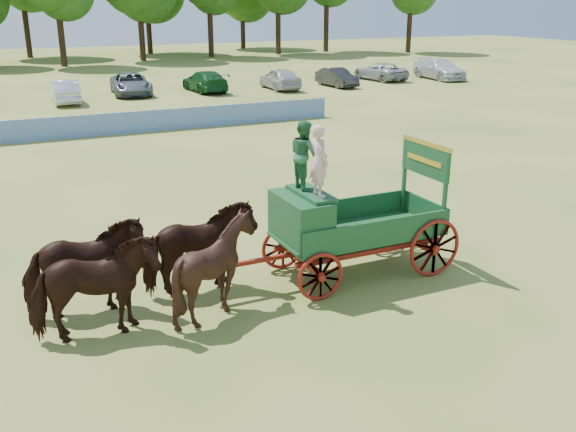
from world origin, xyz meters
The scene contains 8 objects.
ground centered at (0.00, 0.00, 0.00)m, with size 160.00×160.00×0.00m, color #A4954A.
horse_lead_left centered at (-3.54, -1.56, 1.02)m, with size 1.10×2.41×2.04m, color black.
horse_lead_right centered at (-3.54, -0.46, 1.02)m, with size 1.10×2.41×2.04m, color black.
horse_wheel_left centered at (-1.14, -1.56, 1.02)m, with size 1.65×1.85×2.04m, color black.
horse_wheel_right centered at (-1.14, -0.46, 1.02)m, with size 1.10×2.41×2.04m, color black.
farm_dray centered at (1.82, -0.98, 1.62)m, with size 6.00×2.00×3.70m.
sponsor_banner centered at (-1.00, 18.00, 0.53)m, with size 26.00×0.08×1.05m, color #1E51A4.
parked_cars centered at (1.50, 29.89, 0.75)m, with size 57.17×7.80×1.64m.
Camera 1 is at (-4.95, -12.98, 6.17)m, focal length 40.00 mm.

